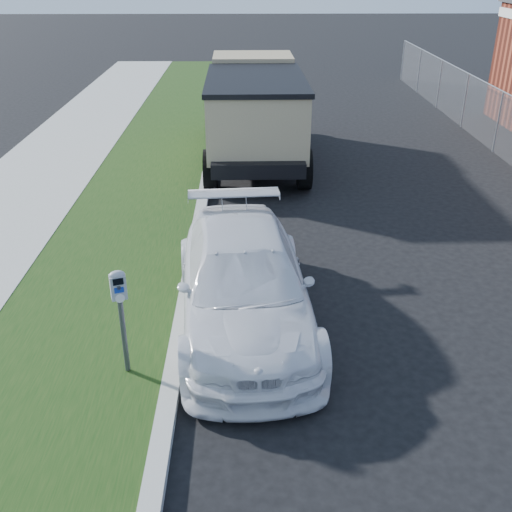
{
  "coord_description": "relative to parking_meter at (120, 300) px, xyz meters",
  "views": [
    {
      "loc": [
        -1.55,
        -7.63,
        5.32
      ],
      "look_at": [
        -1.4,
        1.0,
        1.0
      ],
      "focal_mm": 42.0,
      "sensor_mm": 36.0,
      "label": 1
    }
  ],
  "objects": [
    {
      "name": "white_wagon",
      "position": [
        1.64,
        1.43,
        -0.55
      ],
      "size": [
        2.44,
        5.17,
        1.46
      ],
      "primitive_type": "imported",
      "rotation": [
        0.0,
        0.0,
        0.08
      ],
      "color": "white",
      "rests_on": "ground"
    },
    {
      "name": "ground",
      "position": [
        3.23,
        0.82,
        -1.28
      ],
      "size": [
        120.0,
        120.0,
        0.0
      ],
      "primitive_type": "plane",
      "color": "black",
      "rests_on": "ground"
    },
    {
      "name": "streetside",
      "position": [
        -2.34,
        2.82,
        -1.21
      ],
      "size": [
        6.12,
        50.0,
        0.15
      ],
      "color": "#999991",
      "rests_on": "ground"
    },
    {
      "name": "dump_truck",
      "position": [
        1.94,
        10.38,
        0.21
      ],
      "size": [
        2.77,
        6.77,
        2.64
      ],
      "rotation": [
        0.0,
        0.0,
        0.01
      ],
      "color": "black",
      "rests_on": "ground"
    },
    {
      "name": "parking_meter",
      "position": [
        0.0,
        0.0,
        0.0
      ],
      "size": [
        0.25,
        0.2,
        1.56
      ],
      "rotation": [
        0.0,
        0.0,
        0.32
      ],
      "color": "#3F4247",
      "rests_on": "ground"
    }
  ]
}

